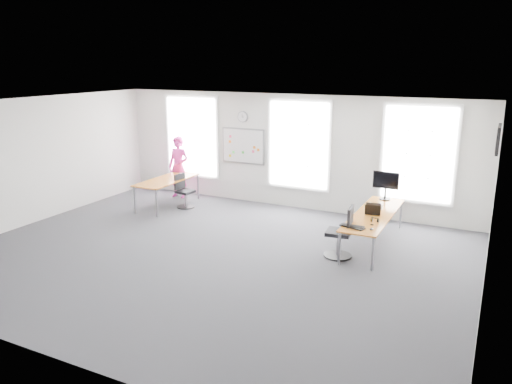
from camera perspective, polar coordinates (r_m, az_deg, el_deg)
The scene contains 24 objects.
floor at distance 10.20m, azimuth -5.16°, elevation -7.26°, with size 10.00×10.00×0.00m, color #2B2B30.
ceiling at distance 9.50m, azimuth -5.58°, elevation 9.77°, with size 10.00×10.00×0.00m, color silver.
wall_back at distance 13.24m, azimuth 3.75°, elevation 4.65°, with size 10.00×10.00×0.00m, color silver.
wall_front at distance 6.83m, azimuth -23.31°, elevation -6.32°, with size 10.00×10.00×0.00m, color silver.
wall_left at distance 13.03m, azimuth -24.48°, elevation 3.19°, with size 10.00×10.00×0.00m, color silver.
wall_right at distance 8.36m, azimuth 25.30°, elevation -2.76°, with size 10.00×10.00×0.00m, color silver.
window_left at distance 14.58m, azimuth -7.29°, elevation 6.29°, with size 1.60×0.06×2.20m, color silver.
window_mid at distance 13.07m, azimuth 4.93°, elevation 5.38°, with size 1.60×0.06×2.20m, color silver.
window_right at distance 12.31m, azimuth 18.07°, elevation 4.13°, with size 1.60×0.06×2.20m, color silver.
desk_right at distance 10.83m, azimuth 13.32°, elevation -2.66°, with size 0.76×2.85×0.69m.
desk_left at distance 13.61m, azimuth -10.10°, elevation 1.21°, with size 0.81×2.03×0.74m.
chair_right at distance 10.09m, azimuth 9.77°, elevation -4.87°, with size 0.56×0.56×1.05m.
chair_left at distance 13.49m, azimuth -8.26°, elevation -0.09°, with size 0.48×0.48×0.90m.
person at distance 14.43m, azimuth -8.84°, elevation 2.84°, with size 0.64×0.42×1.76m, color #CB288C.
whiteboard at distance 13.77m, azimuth -1.51°, elevation 5.28°, with size 1.20×0.03×0.90m, color silver.
wall_clock at distance 13.66m, azimuth -1.53°, elevation 8.59°, with size 0.30×0.30×0.04m, color gray.
tv at distance 11.14m, azimuth 25.97°, elevation 5.46°, with size 0.06×0.90×0.55m, color black.
keyboard at distance 9.85m, azimuth 10.95°, elevation -3.92°, with size 0.49×0.17×0.02m, color black.
mouse at distance 9.76m, azimuth 13.06°, elevation -4.16°, with size 0.07×0.11×0.04m, color black.
lens_cap at distance 10.07m, azimuth 13.11°, elevation -3.67°, with size 0.07×0.07×0.01m, color black.
headphones at distance 10.26m, azimuth 13.41°, elevation -3.12°, with size 0.16×0.08×0.09m.
laptop_sleeve at distance 10.67m, azimuth 13.20°, elevation -1.96°, with size 0.32×0.21×0.25m.
paper_stack at distance 11.12m, azimuth 13.28°, elevation -1.67°, with size 0.31×0.23×0.11m, color beige.
monitor at distance 11.86m, azimuth 14.61°, elevation 1.01°, with size 0.60×0.24×0.67m.
Camera 1 is at (4.99, -8.04, 3.81)m, focal length 35.00 mm.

